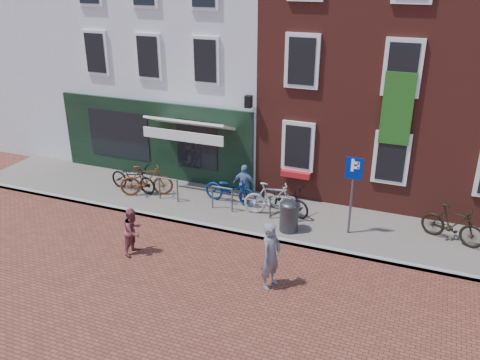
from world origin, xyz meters
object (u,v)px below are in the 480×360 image
at_px(cafe_person, 245,184).
at_px(bicycle_1, 146,181).
at_px(bicycle_5, 453,224).
at_px(bicycle_4, 285,198).
at_px(bicycle_0, 133,178).
at_px(bicycle_2, 231,189).
at_px(litter_bin, 289,214).
at_px(woman, 271,256).
at_px(boy, 133,231).
at_px(parking_sign, 353,182).
at_px(bicycle_3, 272,199).

distance_m(cafe_person, bicycle_1, 3.47).
bearing_deg(bicycle_5, bicycle_4, 110.11).
bearing_deg(bicycle_0, bicycle_2, -78.51).
distance_m(litter_bin, woman, 2.84).
bearing_deg(bicycle_4, bicycle_5, -69.08).
height_order(woman, cafe_person, woman).
height_order(woman, boy, woman).
relative_size(boy, bicycle_5, 0.75).
xyz_separation_m(litter_bin, bicycle_2, (-2.38, 1.13, -0.04)).
distance_m(woman, bicycle_1, 6.63).
bearing_deg(boy, woman, -87.53).
height_order(cafe_person, bicycle_4, cafe_person).
bearing_deg(cafe_person, parking_sign, 172.12).
height_order(litter_bin, cafe_person, cafe_person).
xyz_separation_m(bicycle_3, bicycle_4, (0.32, 0.31, -0.05)).
height_order(bicycle_0, bicycle_5, bicycle_5).
height_order(boy, cafe_person, cafe_person).
bearing_deg(bicycle_2, boy, 164.06).
distance_m(woman, bicycle_3, 3.79).
bearing_deg(bicycle_2, bicycle_0, 99.34).
bearing_deg(bicycle_1, bicycle_4, -109.88).
height_order(cafe_person, bicycle_3, cafe_person).
bearing_deg(bicycle_5, woman, 152.76).
bearing_deg(bicycle_2, bicycle_5, -86.54).
height_order(woman, bicycle_0, woman).
xyz_separation_m(bicycle_1, bicycle_5, (9.92, 0.52, 0.00)).
bearing_deg(bicycle_5, bicycle_0, 111.84).
height_order(woman, bicycle_3, woman).
relative_size(boy, cafe_person, 1.00).
relative_size(boy, bicycle_1, 0.75).
bearing_deg(woman, parking_sign, -6.37).
bearing_deg(bicycle_1, woman, -146.71).
relative_size(litter_bin, bicycle_5, 0.57).
distance_m(litter_bin, bicycle_2, 2.64).
bearing_deg(bicycle_4, bicycle_0, 114.23).
bearing_deg(bicycle_5, bicycle_2, 109.83).
xyz_separation_m(boy, cafe_person, (1.81, 3.95, 0.10)).
bearing_deg(bicycle_2, bicycle_1, 103.73).
height_order(boy, bicycle_0, boy).
relative_size(bicycle_4, bicycle_5, 1.03).
xyz_separation_m(parking_sign, bicycle_0, (-7.71, 0.26, -1.16)).
bearing_deg(bicycle_1, bicycle_0, 50.10).
distance_m(litter_bin, parking_sign, 2.11).
distance_m(parking_sign, woman, 3.69).
bearing_deg(boy, bicycle_3, -36.13).
bearing_deg(woman, bicycle_1, 75.15).
xyz_separation_m(parking_sign, boy, (-5.46, -3.20, -1.07)).
height_order(woman, bicycle_2, woman).
height_order(litter_bin, woman, woman).
xyz_separation_m(parking_sign, bicycle_4, (-2.19, 0.60, -1.16)).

